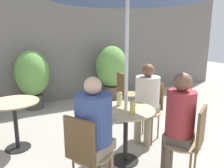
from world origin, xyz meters
The scene contains 15 objects.
ground_plane centered at (0.00, 0.00, 0.00)m, with size 20.00×20.00×0.00m, color #9E998E.
storefront_wall centered at (0.00, 3.25, 1.50)m, with size 10.00×0.06×3.00m.
cafe_table_near centered at (-0.15, 0.08, 0.58)m, with size 0.75×0.75×0.73m.
cafe_table_far centered at (-1.43, 1.08, 0.56)m, with size 0.70×0.70×0.73m.
bistro_chair_0 centered at (-0.85, -0.35, 0.55)m, with size 0.47×0.47×0.91m.
bistro_chair_1 centered at (0.28, -0.62, 0.55)m, with size 0.47×0.47×0.91m.
bistro_chair_2 centered at (0.55, 0.51, 0.55)m, with size 0.47×0.47×0.91m.
bistro_chair_3 centered at (0.66, 1.53, 0.55)m, with size 0.43×0.42×0.91m.
seated_person_0 centered at (-0.72, -0.27, 0.75)m, with size 0.48×0.46×1.27m.
seated_person_1 centered at (0.20, -0.49, 0.76)m, with size 0.39×0.40×1.27m.
seated_person_2 centered at (0.42, 0.43, 0.73)m, with size 0.46×0.45×1.24m.
beer_glass_0 centered at (-0.15, 0.26, 0.82)m, with size 0.07×0.07×0.18m.
beer_glass_1 centered at (-0.17, -0.11, 0.81)m, with size 0.07×0.07×0.15m.
potted_plant_0 centered at (-0.95, 2.87, 0.77)m, with size 0.75×0.75×1.33m.
potted_plant_1 centered at (0.95, 2.74, 0.81)m, with size 0.81×0.81×1.38m.
Camera 1 is at (-1.48, -2.21, 1.67)m, focal length 35.00 mm.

